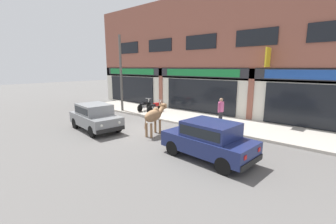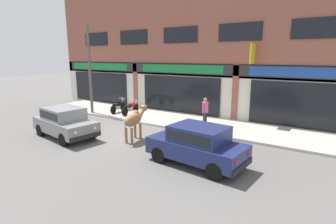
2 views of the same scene
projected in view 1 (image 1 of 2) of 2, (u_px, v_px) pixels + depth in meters
ground_plane at (143, 129)px, 12.63m from camera, size 90.00×90.00×0.00m
sidewalk at (185, 117)px, 15.64m from camera, size 19.00×3.65×0.13m
shop_building at (202, 58)px, 16.40m from camera, size 23.00×1.40×8.67m
cow at (154, 116)px, 11.49m from camera, size 0.85×2.12×1.61m
car_0 at (95, 116)px, 12.38m from camera, size 3.76×2.08×1.46m
car_1 at (209, 138)px, 8.45m from camera, size 3.72×1.92×1.46m
motorcycle_0 at (144, 106)px, 17.44m from camera, size 0.65×1.78×0.88m
motorcycle_1 at (155, 107)px, 16.73m from camera, size 0.52×1.81×0.88m
pedestrian at (221, 109)px, 12.81m from camera, size 0.32×0.49×1.60m
utility_pole at (121, 74)px, 17.02m from camera, size 0.18×0.18×5.66m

